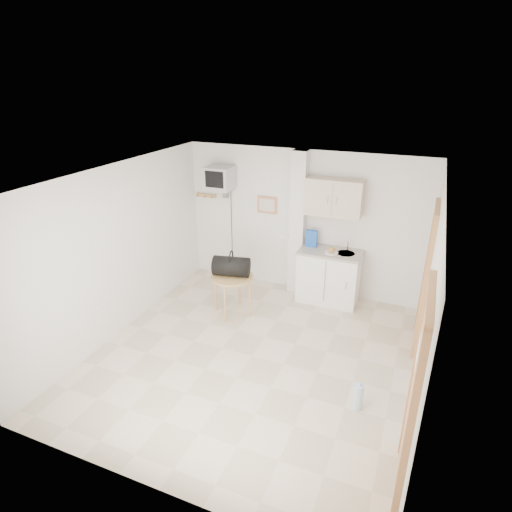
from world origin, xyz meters
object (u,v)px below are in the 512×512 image
at_px(duffel_bag, 231,266).
at_px(water_bottle, 358,397).
at_px(crt_television, 220,179).
at_px(round_table, 232,280).

height_order(duffel_bag, water_bottle, duffel_bag).
relative_size(crt_television, water_bottle, 5.82).
bearing_deg(duffel_bag, round_table, -54.62).
distance_m(round_table, duffel_bag, 0.24).
bearing_deg(round_table, water_bottle, -31.71).
bearing_deg(round_table, duffel_bag, 137.11).
bearing_deg(water_bottle, duffel_bag, 148.22).
bearing_deg(water_bottle, crt_television, 140.38).
xyz_separation_m(round_table, water_bottle, (2.28, -1.41, -0.42)).
distance_m(crt_television, duffel_bag, 1.67).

